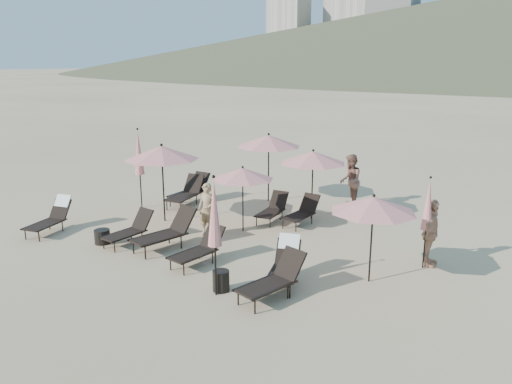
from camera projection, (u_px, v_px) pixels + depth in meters
The scene contains 25 objects.
ground at pixel (210, 270), 12.32m from camera, with size 800.00×800.00×0.00m, color #D6BA8C.
hotel_skyline at pixel (364, 28), 277.64m from camera, with size 109.00×82.00×55.00m.
lounger_0 at pixel (51, 217), 14.96m from camera, with size 0.90×1.70×1.01m.
lounger_1 at pixel (129, 229), 14.02m from camera, with size 0.73×1.58×0.88m.
lounger_2 at pixel (166, 231), 13.61m from camera, with size 1.13×1.96×1.06m.
lounger_3 at pixel (199, 248), 12.56m from camera, with size 0.83×1.63×0.89m.
lounger_4 at pixel (285, 263), 11.51m from camera, with size 0.99×1.67×0.98m.
lounger_5 at pixel (273, 279), 10.72m from camera, with size 1.06×1.77×0.95m.
lounger_6 at pixel (191, 190), 18.17m from camera, with size 0.69×1.76×1.00m.
lounger_7 at pixel (186, 193), 17.78m from camera, with size 0.88×1.82×1.01m.
lounger_8 at pixel (273, 209), 16.05m from camera, with size 0.69×1.53×0.86m.
lounger_9 at pixel (302, 212), 15.68m from camera, with size 0.71×1.56×0.87m.
umbrella_open_0 at pixel (162, 153), 15.57m from camera, with size 2.35×2.35×2.53m.
umbrella_open_1 at pixel (243, 174), 14.69m from camera, with size 1.88×1.88×2.02m.
umbrella_open_2 at pixel (373, 204), 11.19m from camera, with size 1.97×1.97×2.11m.
umbrella_open_3 at pixel (269, 141), 17.93m from camera, with size 2.35×2.35×2.52m.
umbrella_open_4 at pixel (313, 157), 15.84m from camera, with size 2.15×2.15×2.31m.
umbrella_closed_0 at pixel (214, 213), 10.50m from camera, with size 0.32×0.32×2.71m.
umbrella_closed_1 at pixel (428, 205), 12.03m from camera, with size 0.27×0.27×2.34m.
umbrella_closed_2 at pixel (139, 153), 17.14m from camera, with size 0.33×0.33×2.82m.
side_table_0 at pixel (102, 237), 14.06m from camera, with size 0.44×0.44×0.41m, color black.
side_table_1 at pixel (221, 281), 11.13m from camera, with size 0.38×0.38×0.47m, color black.
beachgoer_a at pixel (207, 210), 14.59m from camera, with size 0.58×0.38×1.58m, color tan.
beachgoer_b at pixel (350, 181), 17.48m from camera, with size 0.91×0.71×1.88m, color #8D5A48.
beachgoer_c at pixel (430, 233), 12.37m from camera, with size 1.01×0.42×1.72m, color tan.
Camera 1 is at (6.92, -9.18, 4.94)m, focal length 35.00 mm.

